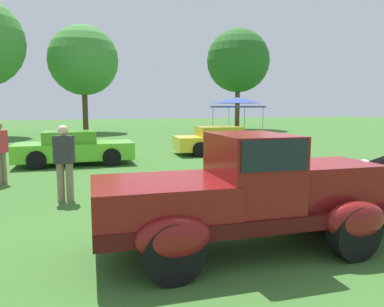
# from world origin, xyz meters

# --- Properties ---
(ground_plane) EXTENTS (120.00, 120.00, 0.00)m
(ground_plane) POSITION_xyz_m (0.00, 0.00, 0.00)
(ground_plane) COLOR #386628
(feature_pickup_truck) EXTENTS (4.39, 2.11, 1.70)m
(feature_pickup_truck) POSITION_xyz_m (-0.32, -0.42, 0.86)
(feature_pickup_truck) COLOR #400B0B
(feature_pickup_truck) RESTS_ON ground_plane
(show_car_lime) EXTENTS (4.19, 1.91, 1.22)m
(show_car_lime) POSITION_xyz_m (-2.22, 8.83, 0.60)
(show_car_lime) COLOR #60C62D
(show_car_lime) RESTS_ON ground_plane
(show_car_yellow) EXTENTS (4.41, 2.18, 1.22)m
(show_car_yellow) POSITION_xyz_m (4.12, 9.70, 0.60)
(show_car_yellow) COLOR yellow
(show_car_yellow) RESTS_ON ground_plane
(spectator_near_truck) EXTENTS (0.42, 0.47, 1.69)m
(spectator_near_truck) POSITION_xyz_m (-4.25, 5.96, 0.91)
(spectator_near_truck) COLOR #7F7056
(spectator_near_truck) RESTS_ON ground_plane
(spectator_by_row) EXTENTS (0.46, 0.37, 1.69)m
(spectator_by_row) POSITION_xyz_m (-2.68, 3.42, 0.91)
(spectator_by_row) COLOR #7F7056
(spectator_by_row) RESTS_ON ground_plane
(canopy_tent_center_field) EXTENTS (2.66, 2.66, 2.71)m
(canopy_tent_center_field) POSITION_xyz_m (8.30, 16.21, 2.42)
(canopy_tent_center_field) COLOR #B7B7BC
(canopy_tent_center_field) RESTS_ON ground_plane
(treeline_center) EXTENTS (5.61, 5.61, 8.66)m
(treeline_center) POSITION_xyz_m (-0.37, 26.54, 5.84)
(treeline_center) COLOR brown
(treeline_center) RESTS_ON ground_plane
(treeline_mid_right) EXTENTS (5.81, 5.81, 9.26)m
(treeline_mid_right) POSITION_xyz_m (13.42, 25.91, 6.34)
(treeline_mid_right) COLOR brown
(treeline_mid_right) RESTS_ON ground_plane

